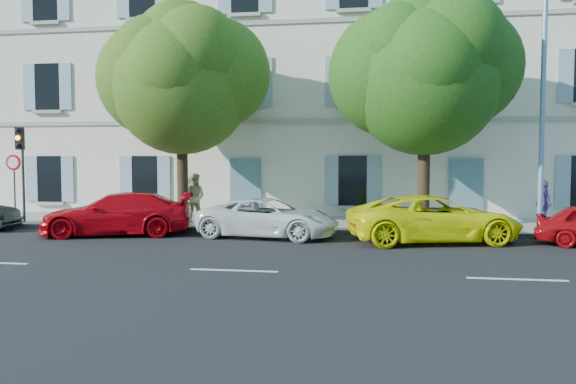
% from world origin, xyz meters
% --- Properties ---
extents(ground, '(90.00, 90.00, 0.00)m').
position_xyz_m(ground, '(0.00, 0.00, 0.00)').
color(ground, black).
extents(sidewalk, '(36.00, 4.50, 0.15)m').
position_xyz_m(sidewalk, '(0.00, 4.45, 0.07)').
color(sidewalk, '#A09E96').
rests_on(sidewalk, ground).
extents(kerb, '(36.00, 0.16, 0.16)m').
position_xyz_m(kerb, '(0.00, 2.28, 0.08)').
color(kerb, '#9E998E').
rests_on(kerb, ground).
extents(building, '(28.00, 7.00, 12.00)m').
position_xyz_m(building, '(0.00, 10.20, 6.00)').
color(building, silver).
rests_on(building, ground).
extents(car_red_coupe, '(5.14, 3.12, 1.39)m').
position_xyz_m(car_red_coupe, '(-5.16, 1.04, 0.70)').
color(car_red_coupe, '#C10510').
rests_on(car_red_coupe, ground).
extents(car_white_coupe, '(4.70, 2.66, 1.24)m').
position_xyz_m(car_white_coupe, '(-0.24, 1.31, 0.62)').
color(car_white_coupe, white).
rests_on(car_white_coupe, ground).
extents(car_yellow_supercar, '(5.48, 3.51, 1.41)m').
position_xyz_m(car_yellow_supercar, '(4.82, 1.02, 0.70)').
color(car_yellow_supercar, '#FAF90A').
rests_on(car_yellow_supercar, ground).
extents(tree_left, '(4.95, 4.95, 7.68)m').
position_xyz_m(tree_left, '(-3.76, 3.36, 5.09)').
color(tree_left, '#3A2819').
rests_on(tree_left, sidewalk).
extents(tree_right, '(4.97, 4.97, 7.66)m').
position_xyz_m(tree_right, '(4.69, 3.11, 5.06)').
color(tree_right, '#3A2819').
rests_on(tree_right, sidewalk).
extents(traffic_light, '(0.29, 0.39, 3.47)m').
position_xyz_m(traffic_light, '(-9.73, 2.81, 2.66)').
color(traffic_light, '#383A3D').
rests_on(traffic_light, sidewalk).
extents(road_sign, '(0.57, 0.08, 2.48)m').
position_xyz_m(road_sign, '(-9.88, 2.59, 1.94)').
color(road_sign, '#383A3D').
rests_on(road_sign, sidewalk).
extents(street_lamp, '(0.28, 1.74, 8.20)m').
position_xyz_m(street_lamp, '(8.35, 2.87, 4.80)').
color(street_lamp, '#7293BF').
rests_on(street_lamp, sidewalk).
extents(pedestrian_a, '(0.73, 0.65, 1.67)m').
position_xyz_m(pedestrian_a, '(-3.93, 4.38, 0.99)').
color(pedestrian_a, white).
rests_on(pedestrian_a, sidewalk).
extents(pedestrian_b, '(0.89, 0.70, 1.79)m').
position_xyz_m(pedestrian_b, '(-3.53, 3.93, 1.05)').
color(pedestrian_b, '#CFC084').
rests_on(pedestrian_b, sidewalk).
extents(pedestrian_c, '(0.54, 1.01, 1.63)m').
position_xyz_m(pedestrian_c, '(8.57, 3.41, 0.97)').
color(pedestrian_c, '#62559C').
rests_on(pedestrian_c, sidewalk).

